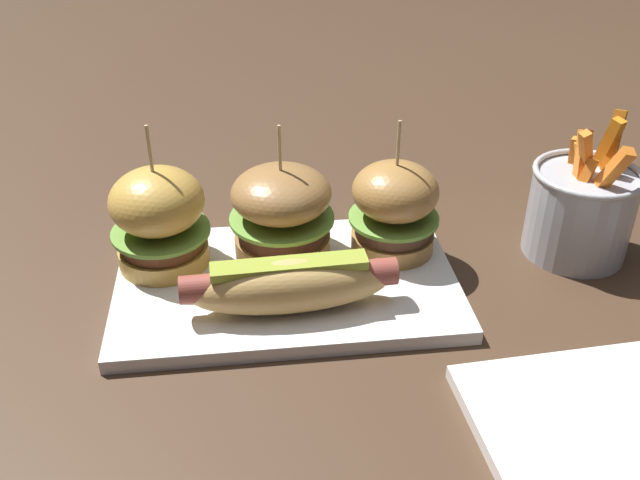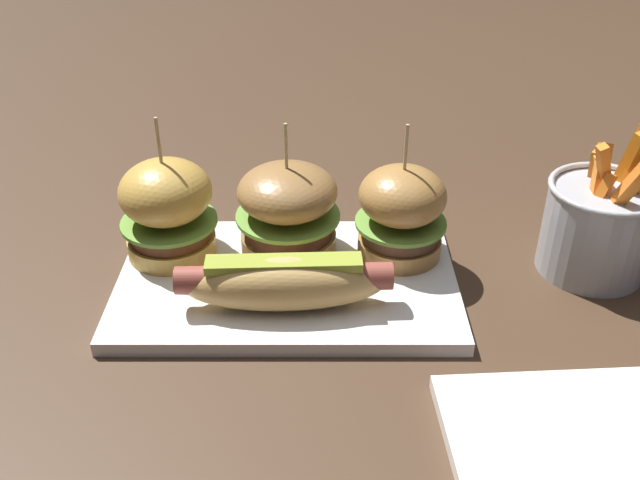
{
  "view_description": "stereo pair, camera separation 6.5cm",
  "coord_description": "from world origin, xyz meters",
  "px_view_note": "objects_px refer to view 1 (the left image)",
  "views": [
    {
      "loc": [
        -0.03,
        -0.55,
        0.4
      ],
      "look_at": [
        0.03,
        0.0,
        0.05
      ],
      "focal_mm": 39.36,
      "sensor_mm": 36.0,
      "label": 1
    },
    {
      "loc": [
        0.03,
        -0.55,
        0.4
      ],
      "look_at": [
        0.03,
        0.0,
        0.05
      ],
      "focal_mm": 39.36,
      "sensor_mm": 36.0,
      "label": 2
    }
  ],
  "objects_px": {
    "slider_right": "(394,207)",
    "fries_bucket": "(581,209)",
    "hot_dog": "(295,283)",
    "slider_left": "(159,218)",
    "slider_center": "(284,212)",
    "side_plate": "(596,436)",
    "platter_main": "(287,283)"
  },
  "relations": [
    {
      "from": "slider_left",
      "to": "side_plate",
      "type": "relative_size",
      "value": 0.84
    },
    {
      "from": "side_plate",
      "to": "slider_center",
      "type": "bearing_deg",
      "value": 128.69
    },
    {
      "from": "hot_dog",
      "to": "slider_right",
      "type": "height_order",
      "value": "slider_right"
    },
    {
      "from": "hot_dog",
      "to": "side_plate",
      "type": "height_order",
      "value": "hot_dog"
    },
    {
      "from": "slider_center",
      "to": "fries_bucket",
      "type": "distance_m",
      "value": 0.3
    },
    {
      "from": "slider_right",
      "to": "fries_bucket",
      "type": "bearing_deg",
      "value": -1.86
    },
    {
      "from": "slider_left",
      "to": "slider_center",
      "type": "xyz_separation_m",
      "value": [
        0.12,
        0.0,
        -0.0
      ]
    },
    {
      "from": "hot_dog",
      "to": "slider_center",
      "type": "xyz_separation_m",
      "value": [
        -0.0,
        0.09,
        0.02
      ]
    },
    {
      "from": "hot_dog",
      "to": "fries_bucket",
      "type": "bearing_deg",
      "value": 15.04
    },
    {
      "from": "platter_main",
      "to": "slider_center",
      "type": "distance_m",
      "value": 0.07
    },
    {
      "from": "slider_right",
      "to": "fries_bucket",
      "type": "distance_m",
      "value": 0.19
    },
    {
      "from": "slider_left",
      "to": "slider_right",
      "type": "distance_m",
      "value": 0.23
    },
    {
      "from": "slider_center",
      "to": "slider_right",
      "type": "distance_m",
      "value": 0.11
    },
    {
      "from": "slider_right",
      "to": "side_plate",
      "type": "xyz_separation_m",
      "value": [
        0.1,
        -0.26,
        -0.06
      ]
    },
    {
      "from": "hot_dog",
      "to": "slider_right",
      "type": "bearing_deg",
      "value": 39.13
    },
    {
      "from": "hot_dog",
      "to": "platter_main",
      "type": "bearing_deg",
      "value": 95.58
    },
    {
      "from": "slider_left",
      "to": "slider_right",
      "type": "bearing_deg",
      "value": -0.42
    },
    {
      "from": "slider_right",
      "to": "side_plate",
      "type": "relative_size",
      "value": 0.81
    },
    {
      "from": "slider_center",
      "to": "side_plate",
      "type": "bearing_deg",
      "value": -51.31
    },
    {
      "from": "slider_left",
      "to": "fries_bucket",
      "type": "height_order",
      "value": "slider_left"
    },
    {
      "from": "platter_main",
      "to": "hot_dog",
      "type": "relative_size",
      "value": 1.68
    },
    {
      "from": "fries_bucket",
      "to": "platter_main",
      "type": "bearing_deg",
      "value": -173.79
    },
    {
      "from": "fries_bucket",
      "to": "side_plate",
      "type": "distance_m",
      "value": 0.27
    },
    {
      "from": "slider_left",
      "to": "slider_center",
      "type": "distance_m",
      "value": 0.12
    },
    {
      "from": "hot_dog",
      "to": "slider_left",
      "type": "bearing_deg",
      "value": 144.09
    },
    {
      "from": "platter_main",
      "to": "slider_right",
      "type": "distance_m",
      "value": 0.13
    },
    {
      "from": "platter_main",
      "to": "slider_right",
      "type": "xyz_separation_m",
      "value": [
        0.11,
        0.04,
        0.05
      ]
    },
    {
      "from": "slider_right",
      "to": "fries_bucket",
      "type": "xyz_separation_m",
      "value": [
        0.19,
        -0.01,
        -0.01
      ]
    },
    {
      "from": "fries_bucket",
      "to": "slider_right",
      "type": "bearing_deg",
      "value": 178.14
    },
    {
      "from": "platter_main",
      "to": "hot_dog",
      "type": "bearing_deg",
      "value": -84.42
    },
    {
      "from": "slider_left",
      "to": "slider_right",
      "type": "relative_size",
      "value": 1.04
    },
    {
      "from": "slider_center",
      "to": "slider_left",
      "type": "bearing_deg",
      "value": -178.87
    }
  ]
}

